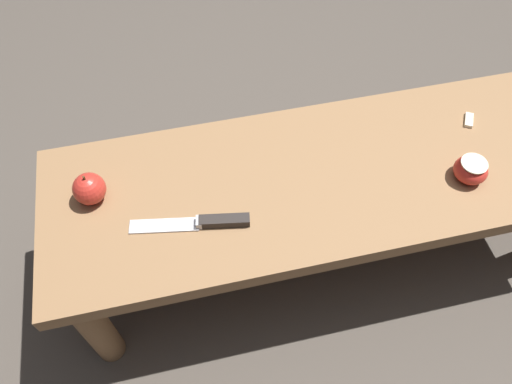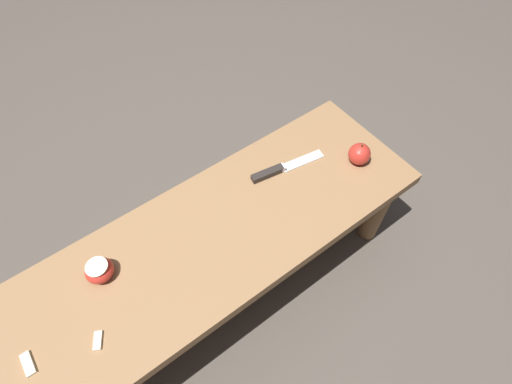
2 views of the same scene
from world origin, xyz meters
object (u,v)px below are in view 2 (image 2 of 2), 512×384
Objects in this scene: knife at (277,170)px; apple_cut at (99,270)px; wooden_bench at (212,248)px; apple_whole at (359,154)px.

apple_cut is (0.58, -0.01, 0.02)m from knife.
wooden_bench is 0.31m from knife.
knife is at bearing -166.66° from wooden_bench.
wooden_bench is 16.55× the size of apple_whole.
apple_whole is at bearing 171.21° from apple_cut.
wooden_bench is 5.16× the size of knife.
apple_cut is at bearing -170.90° from knife.
apple_cut is at bearing -14.88° from wooden_bench.
knife is 3.21× the size of apple_whole.
apple_whole reaches higher than apple_cut.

